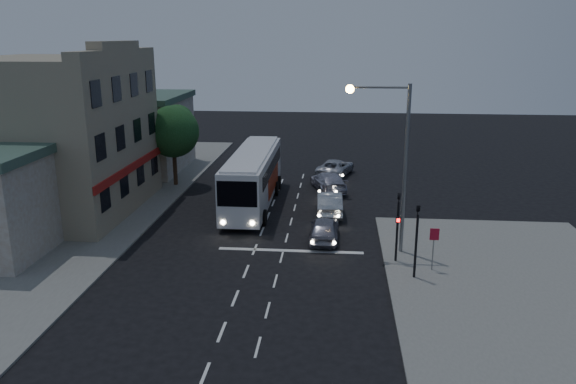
# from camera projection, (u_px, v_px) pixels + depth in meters

# --- Properties ---
(ground) EXTENTS (120.00, 120.00, 0.00)m
(ground) POSITION_uv_depth(u_px,v_px,m) (249.00, 264.00, 29.17)
(ground) COLOR black
(sidewalk_near) EXTENTS (12.00, 24.00, 0.12)m
(sidewalk_near) POSITION_uv_depth(u_px,v_px,m) (532.00, 309.00, 24.19)
(sidewalk_near) COLOR slate
(sidewalk_near) RESTS_ON ground
(sidewalk_far) EXTENTS (12.00, 50.00, 0.12)m
(sidewalk_far) POSITION_uv_depth(u_px,v_px,m) (78.00, 210.00, 37.95)
(sidewalk_far) COLOR slate
(sidewalk_far) RESTS_ON ground
(road_markings) EXTENTS (8.00, 30.55, 0.01)m
(road_markings) POSITION_uv_depth(u_px,v_px,m) (280.00, 242.00, 32.22)
(road_markings) COLOR silver
(road_markings) RESTS_ON ground
(tour_bus) EXTENTS (2.95, 12.44, 3.81)m
(tour_bus) POSITION_uv_depth(u_px,v_px,m) (253.00, 176.00, 38.73)
(tour_bus) COLOR silver
(tour_bus) RESTS_ON ground
(car_suv) EXTENTS (1.73, 4.13, 1.40)m
(car_suv) POSITION_uv_depth(u_px,v_px,m) (324.00, 229.00, 32.29)
(car_suv) COLOR gray
(car_suv) RESTS_ON ground
(car_sedan_a) EXTENTS (1.81, 4.68, 1.52)m
(car_sedan_a) POSITION_uv_depth(u_px,v_px,m) (329.00, 203.00, 37.06)
(car_sedan_a) COLOR #BABABB
(car_sedan_a) RESTS_ON ground
(car_sedan_b) EXTENTS (3.23, 5.30, 1.43)m
(car_sedan_b) POSITION_uv_depth(u_px,v_px,m) (328.00, 181.00, 42.71)
(car_sedan_b) COLOR #A8A7B8
(car_sedan_b) RESTS_ON ground
(car_sedan_c) EXTENTS (3.55, 5.40, 1.38)m
(car_sedan_c) POSITION_uv_depth(u_px,v_px,m) (335.00, 167.00, 47.35)
(car_sedan_c) COLOR #AFB1BA
(car_sedan_c) RESTS_ON ground
(traffic_signal_main) EXTENTS (0.25, 0.35, 4.10)m
(traffic_signal_main) POSITION_uv_depth(u_px,v_px,m) (398.00, 219.00, 28.60)
(traffic_signal_main) COLOR black
(traffic_signal_main) RESTS_ON sidewalk_near
(traffic_signal_side) EXTENTS (0.18, 0.15, 4.10)m
(traffic_signal_side) POSITION_uv_depth(u_px,v_px,m) (417.00, 232.00, 26.64)
(traffic_signal_side) COLOR black
(traffic_signal_side) RESTS_ON sidewalk_near
(regulatory_sign) EXTENTS (0.45, 0.12, 2.20)m
(regulatory_sign) POSITION_uv_depth(u_px,v_px,m) (434.00, 242.00, 27.70)
(regulatory_sign) COLOR slate
(regulatory_sign) RESTS_ON sidewalk_near
(streetlight) EXTENTS (3.32, 0.44, 9.00)m
(streetlight) POSITION_uv_depth(u_px,v_px,m) (394.00, 150.00, 29.10)
(streetlight) COLOR slate
(streetlight) RESTS_ON sidewalk_near
(main_building) EXTENTS (10.12, 12.00, 11.00)m
(main_building) POSITION_uv_depth(u_px,v_px,m) (56.00, 135.00, 36.65)
(main_building) COLOR gray
(main_building) RESTS_ON sidewalk_far
(low_building_north) EXTENTS (9.40, 9.40, 6.50)m
(low_building_north) POSITION_uv_depth(u_px,v_px,m) (130.00, 132.00, 48.60)
(low_building_north) COLOR gray
(low_building_north) RESTS_ON sidewalk_far
(street_tree) EXTENTS (4.00, 4.00, 6.20)m
(street_tree) POSITION_uv_depth(u_px,v_px,m) (173.00, 129.00, 43.07)
(street_tree) COLOR black
(street_tree) RESTS_ON sidewalk_far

